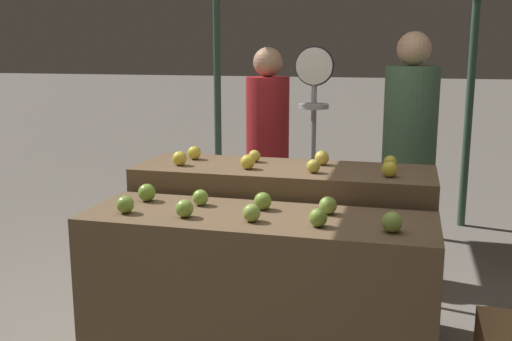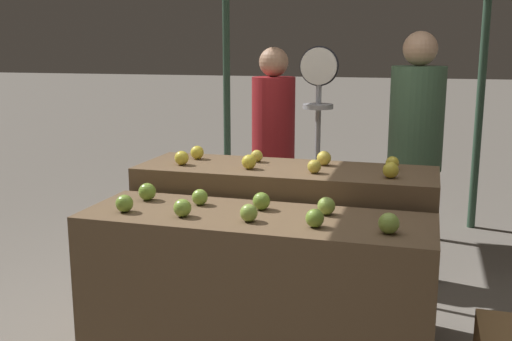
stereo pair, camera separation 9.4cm
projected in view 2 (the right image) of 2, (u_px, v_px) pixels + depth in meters
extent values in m
cylinder|color=#33513D|center=(227.00, 81.00, 5.87)|extent=(0.07, 0.07, 2.58)
cylinder|color=#33513D|center=(481.00, 85.00, 5.23)|extent=(0.07, 0.07, 2.58)
cube|color=brown|center=(255.00, 300.00, 2.88)|extent=(1.66, 0.55, 0.85)
cube|color=brown|center=(285.00, 249.00, 3.44)|extent=(1.66, 0.55, 0.96)
sphere|color=#7AA338|center=(124.00, 203.00, 2.85)|extent=(0.08, 0.08, 0.08)
sphere|color=#84AD3D|center=(182.00, 208.00, 2.77)|extent=(0.08, 0.08, 0.08)
sphere|color=#8EB247|center=(249.00, 213.00, 2.69)|extent=(0.08, 0.08, 0.08)
sphere|color=#7AA338|center=(315.00, 218.00, 2.61)|extent=(0.08, 0.08, 0.08)
sphere|color=#8EB247|center=(389.00, 223.00, 2.52)|extent=(0.09, 0.09, 0.09)
sphere|color=#7AA338|center=(147.00, 192.00, 3.07)|extent=(0.09, 0.09, 0.09)
sphere|color=#84AD3D|center=(200.00, 197.00, 2.98)|extent=(0.08, 0.08, 0.08)
sphere|color=#7AA338|center=(261.00, 201.00, 2.89)|extent=(0.09, 0.09, 0.09)
sphere|color=#8EB247|center=(326.00, 206.00, 2.80)|extent=(0.08, 0.08, 0.08)
sphere|color=gold|center=(182.00, 158.00, 3.40)|extent=(0.08, 0.08, 0.08)
sphere|color=gold|center=(249.00, 162.00, 3.29)|extent=(0.08, 0.08, 0.08)
sphere|color=gold|center=(314.00, 166.00, 3.18)|extent=(0.07, 0.07, 0.07)
sphere|color=gold|center=(391.00, 170.00, 3.06)|extent=(0.08, 0.08, 0.08)
sphere|color=gold|center=(197.00, 152.00, 3.58)|extent=(0.08, 0.08, 0.08)
sphere|color=gold|center=(257.00, 156.00, 3.49)|extent=(0.07, 0.07, 0.07)
sphere|color=yellow|center=(324.00, 158.00, 3.39)|extent=(0.08, 0.08, 0.08)
sphere|color=gold|center=(392.00, 163.00, 3.27)|extent=(0.07, 0.07, 0.07)
cylinder|color=#99999E|center=(317.00, 177.00, 4.02)|extent=(0.04, 0.04, 1.52)
cylinder|color=black|center=(319.00, 66.00, 3.86)|extent=(0.26, 0.01, 0.26)
cylinder|color=silver|center=(319.00, 66.00, 3.85)|extent=(0.24, 0.02, 0.24)
cylinder|color=#99999E|center=(318.00, 96.00, 3.89)|extent=(0.01, 0.01, 0.14)
cylinder|color=#99999E|center=(318.00, 106.00, 3.90)|extent=(0.20, 0.20, 0.03)
cube|color=#2D2D38|center=(273.00, 214.00, 4.53)|extent=(0.25, 0.17, 0.75)
cylinder|color=maroon|center=(273.00, 122.00, 4.39)|extent=(0.35, 0.35, 0.66)
sphere|color=tan|center=(274.00, 62.00, 4.30)|extent=(0.21, 0.21, 0.21)
cube|color=#2D2D38|center=(411.00, 226.00, 4.17)|extent=(0.28, 0.18, 0.80)
cylinder|color=#476B4C|center=(416.00, 119.00, 4.02)|extent=(0.38, 0.38, 0.70)
sphere|color=tan|center=(420.00, 49.00, 3.92)|extent=(0.23, 0.23, 0.23)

